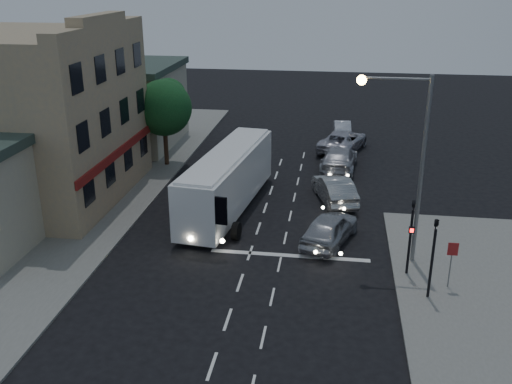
% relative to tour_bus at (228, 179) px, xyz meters
% --- Properties ---
extents(ground, '(120.00, 120.00, 0.00)m').
position_rel_tour_bus_xyz_m(ground, '(2.18, -7.52, -1.93)').
color(ground, black).
extents(sidewalk_far, '(12.00, 50.00, 0.12)m').
position_rel_tour_bus_xyz_m(sidewalk_far, '(-10.82, 0.48, -1.87)').
color(sidewalk_far, slate).
rests_on(sidewalk_far, ground).
extents(road_markings, '(8.00, 30.55, 0.01)m').
position_rel_tour_bus_xyz_m(road_markings, '(3.46, -4.21, -1.92)').
color(road_markings, silver).
rests_on(road_markings, ground).
extents(tour_bus, '(3.82, 11.86, 3.57)m').
position_rel_tour_bus_xyz_m(tour_bus, '(0.00, 0.00, 0.00)').
color(tour_bus, white).
rests_on(tour_bus, ground).
extents(car_suv, '(3.34, 5.14, 1.63)m').
position_rel_tour_bus_xyz_m(car_suv, '(6.10, -3.72, -1.12)').
color(car_suv, '#9FA1A9').
rests_on(car_suv, ground).
extents(car_sedan_a, '(3.06, 5.24, 1.63)m').
position_rel_tour_bus_xyz_m(car_sedan_a, '(6.26, 2.10, -1.11)').
color(car_sedan_a, '#A5A5A5').
rests_on(car_sedan_a, ground).
extents(car_sedan_b, '(2.85, 5.96, 1.68)m').
position_rel_tour_bus_xyz_m(car_sedan_b, '(6.49, 8.25, -1.09)').
color(car_sedan_b, '#A7A8B0').
rests_on(car_sedan_b, ground).
extents(car_sedan_c, '(4.35, 6.45, 1.64)m').
position_rel_tour_bus_xyz_m(car_sedan_c, '(6.74, 13.14, -1.11)').
color(car_sedan_c, '#ADACB8').
rests_on(car_sedan_c, ground).
extents(car_extra, '(1.59, 4.08, 1.33)m').
position_rel_tour_bus_xyz_m(car_extra, '(6.68, 17.86, -1.27)').
color(car_extra, silver).
rests_on(car_extra, ground).
extents(traffic_signal_main, '(0.25, 0.35, 4.10)m').
position_rel_tour_bus_xyz_m(traffic_signal_main, '(9.78, -6.74, 0.49)').
color(traffic_signal_main, black).
rests_on(traffic_signal_main, sidewalk_near).
extents(traffic_signal_side, '(0.18, 0.15, 4.10)m').
position_rel_tour_bus_xyz_m(traffic_signal_side, '(10.48, -8.72, 0.49)').
color(traffic_signal_side, black).
rests_on(traffic_signal_side, sidewalk_near).
extents(regulatory_sign, '(0.45, 0.12, 2.20)m').
position_rel_tour_bus_xyz_m(regulatory_sign, '(11.48, -7.75, -0.33)').
color(regulatory_sign, slate).
rests_on(regulatory_sign, sidewalk_near).
extents(streetlight, '(3.32, 0.44, 9.00)m').
position_rel_tour_bus_xyz_m(streetlight, '(9.52, -5.32, 3.80)').
color(streetlight, slate).
rests_on(streetlight, sidewalk_near).
extents(main_building, '(10.12, 12.00, 11.00)m').
position_rel_tour_bus_xyz_m(main_building, '(-11.78, 0.48, 3.23)').
color(main_building, tan).
rests_on(main_building, sidewalk_far).
extents(low_building_north, '(9.40, 9.40, 6.50)m').
position_rel_tour_bus_xyz_m(low_building_north, '(-11.32, 12.48, 1.46)').
color(low_building_north, '#A49D8E').
rests_on(low_building_north, sidewalk_far).
extents(street_tree, '(4.00, 4.00, 6.20)m').
position_rel_tour_bus_xyz_m(street_tree, '(-6.03, 7.51, 2.57)').
color(street_tree, black).
rests_on(street_tree, sidewalk_far).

